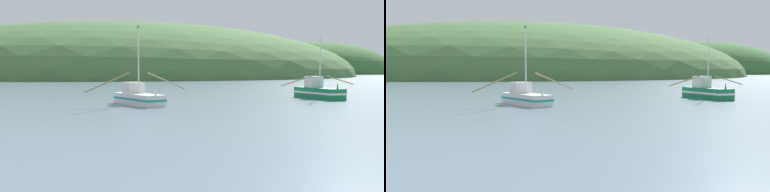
# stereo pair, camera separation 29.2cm
# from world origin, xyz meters

# --- Properties ---
(hill_mid_right) EXTENTS (210.90, 168.72, 47.05)m
(hill_mid_right) POSITION_xyz_m (3.99, 191.40, 0.00)
(hill_mid_right) COLOR #47703D
(hill_mid_right) RESTS_ON ground
(hill_mid_left) EXTENTS (114.90, 91.92, 42.87)m
(hill_mid_left) POSITION_xyz_m (128.02, 247.48, 0.00)
(hill_mid_left) COLOR #386633
(hill_mid_left) RESTS_ON ground
(fishing_boat_white) EXTENTS (9.23, 6.61, 7.04)m
(fishing_boat_white) POSITION_xyz_m (-2.53, 39.64, 0.68)
(fishing_boat_white) COLOR white
(fishing_boat_white) RESTS_ON ground
(fishing_boat_green) EXTENTS (9.48, 6.56, 6.82)m
(fishing_boat_green) POSITION_xyz_m (17.16, 43.00, 0.78)
(fishing_boat_green) COLOR #197A47
(fishing_boat_green) RESTS_ON ground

